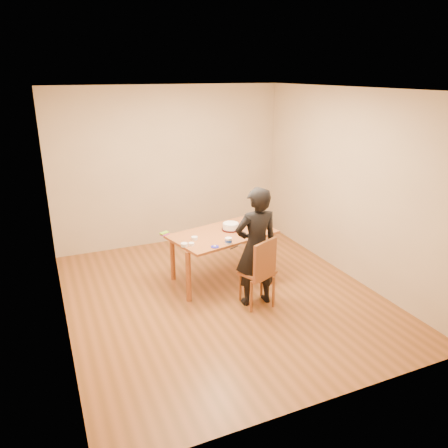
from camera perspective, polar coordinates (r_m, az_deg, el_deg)
name	(u,v)px	position (r m, az deg, el deg)	size (l,w,h in m)	color
room_shell	(211,194)	(5.83, -1.67, 3.96)	(4.00, 4.50, 2.70)	brown
dining_table	(223,234)	(6.13, -0.19, -1.36)	(1.42, 0.84, 0.04)	brown
dining_chair	(257,273)	(5.66, 4.35, -6.34)	(0.37, 0.37, 0.04)	brown
cake_plate	(231,229)	(6.25, 0.88, -0.69)	(0.26, 0.26, 0.02)	red
cake	(231,226)	(6.23, 0.88, -0.29)	(0.23, 0.23, 0.07)	white
frosting_dome	(231,223)	(6.22, 0.88, 0.14)	(0.23, 0.23, 0.03)	white
frosting_tub	(228,241)	(5.74, 0.59, -2.21)	(0.09, 0.09, 0.08)	white
frosting_lid	(215,247)	(5.64, -1.20, -2.99)	(0.11, 0.11, 0.01)	#1D19A4
frosting_dollop	(215,246)	(5.64, -1.20, -2.87)	(0.04, 0.04, 0.02)	white
ramekin_green	(184,245)	(5.68, -5.21, -2.72)	(0.09, 0.09, 0.04)	white
ramekin_yellow	(194,238)	(5.90, -3.88, -1.86)	(0.09, 0.09, 0.04)	white
ramekin_multi	(191,244)	(5.71, -4.28, -2.63)	(0.07, 0.07, 0.04)	white
candy_box_pink	(165,234)	(6.11, -7.74, -1.33)	(0.12, 0.06, 0.02)	#C02D82
candy_box_green	(164,233)	(6.11, -7.81, -1.16)	(0.13, 0.06, 0.02)	#1C9924
spatula	(234,247)	(5.63, 1.32, -3.08)	(0.15, 0.01, 0.01)	black
person	(256,247)	(5.56, 4.22, -3.02)	(0.57, 0.38, 1.57)	black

